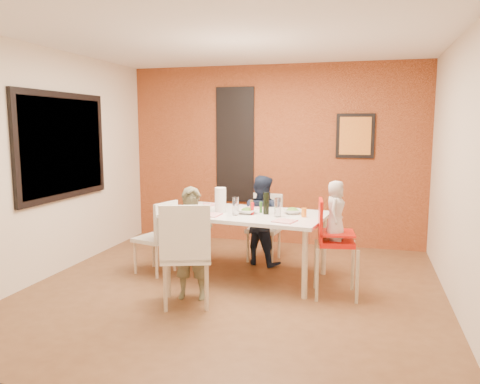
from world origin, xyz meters
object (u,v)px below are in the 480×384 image
(high_chair, at_px, (332,239))
(chair_near, at_px, (186,250))
(dining_table, at_px, (245,218))
(wine_bottle, at_px, (266,203))
(child_far, at_px, (261,220))
(chair_far, at_px, (266,223))
(chair_left, at_px, (160,233))
(child_near, at_px, (192,243))
(toddler, at_px, (335,210))
(paper_towel_roll, at_px, (221,200))

(high_chair, bearing_deg, chair_near, 109.41)
(dining_table, bearing_deg, wine_bottle, -6.43)
(child_far, bearing_deg, chair_near, 95.32)
(chair_far, distance_m, wine_bottle, 0.94)
(chair_near, bearing_deg, chair_left, -71.28)
(chair_far, bearing_deg, child_near, -99.48)
(chair_near, xyz_separation_m, wine_bottle, (0.58, 1.06, 0.32))
(chair_far, relative_size, toddler, 1.41)
(chair_far, height_order, wine_bottle, wine_bottle)
(chair_left, relative_size, child_near, 0.76)
(chair_far, height_order, child_far, child_far)
(dining_table, distance_m, paper_towel_roll, 0.37)
(chair_left, height_order, wine_bottle, wine_bottle)
(wine_bottle, bearing_deg, high_chair, -24.41)
(chair_left, xyz_separation_m, paper_towel_roll, (0.75, 0.11, 0.43))
(chair_left, bearing_deg, toddler, 99.57)
(paper_towel_roll, bearing_deg, chair_far, 67.20)
(high_chair, height_order, child_near, child_near)
(high_chair, height_order, wine_bottle, same)
(child_near, bearing_deg, dining_table, 57.49)
(chair_left, bearing_deg, paper_towel_roll, 113.26)
(high_chair, relative_size, paper_towel_roll, 3.48)
(dining_table, relative_size, child_far, 1.70)
(chair_far, bearing_deg, paper_towel_roll, -107.74)
(child_far, distance_m, paper_towel_roll, 0.79)
(chair_left, relative_size, child_far, 0.77)
(chair_left, relative_size, high_chair, 0.86)
(chair_left, relative_size, wine_bottle, 3.49)
(chair_far, xyz_separation_m, toddler, (0.99, -1.17, 0.43))
(paper_towel_roll, bearing_deg, chair_left, -171.92)
(chair_left, xyz_separation_m, wine_bottle, (1.29, 0.14, 0.40))
(chair_far, distance_m, child_near, 1.70)
(high_chair, bearing_deg, paper_towel_roll, 68.35)
(child_far, bearing_deg, wine_bottle, 126.35)
(child_near, distance_m, toddler, 1.53)
(dining_table, bearing_deg, paper_towel_roll, -167.19)
(dining_table, bearing_deg, toddler, -19.48)
(paper_towel_roll, bearing_deg, high_chair, -13.53)
(child_far, bearing_deg, chair_far, -73.14)
(toddler, bearing_deg, chair_left, 91.17)
(dining_table, xyz_separation_m, wine_bottle, (0.26, -0.03, 0.20))
(chair_far, bearing_deg, toddler, -44.72)
(chair_far, bearing_deg, high_chair, -45.68)
(chair_left, distance_m, child_near, 0.96)
(paper_towel_roll, bearing_deg, child_far, 60.30)
(chair_far, height_order, high_chair, high_chair)
(high_chair, height_order, child_far, child_far)
(child_far, bearing_deg, chair_left, 52.02)
(child_near, distance_m, wine_bottle, 1.06)
(child_near, height_order, wine_bottle, child_near)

